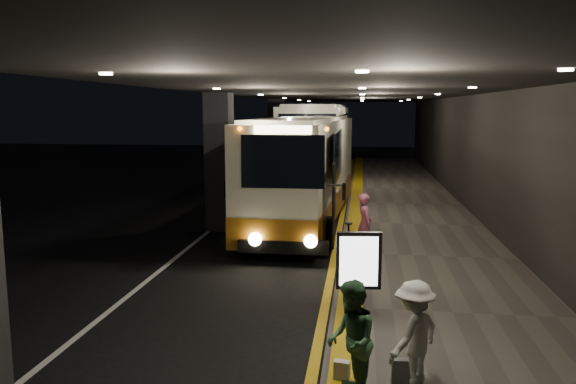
# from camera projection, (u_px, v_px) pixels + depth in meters

# --- Properties ---
(ground) EXTENTS (90.00, 90.00, 0.00)m
(ground) POSITION_uv_depth(u_px,v_px,m) (239.00, 264.00, 14.18)
(ground) COLOR black
(lane_line_white) EXTENTS (0.12, 50.00, 0.01)m
(lane_line_white) POSITION_uv_depth(u_px,v_px,m) (219.00, 223.00, 19.31)
(lane_line_white) COLOR silver
(lane_line_white) RESTS_ON ground
(kerb_stripe_yellow) EXTENTS (0.18, 50.00, 0.01)m
(kerb_stripe_yellow) POSITION_uv_depth(u_px,v_px,m) (340.00, 226.00, 18.78)
(kerb_stripe_yellow) COLOR gold
(kerb_stripe_yellow) RESTS_ON ground
(sidewalk) EXTENTS (4.50, 50.00, 0.15)m
(sidewalk) POSITION_uv_depth(u_px,v_px,m) (413.00, 226.00, 18.46)
(sidewalk) COLOR #514C44
(sidewalk) RESTS_ON ground
(tactile_strip) EXTENTS (0.50, 50.00, 0.01)m
(tactile_strip) POSITION_uv_depth(u_px,v_px,m) (355.00, 222.00, 18.69)
(tactile_strip) COLOR gold
(tactile_strip) RESTS_ON sidewalk
(terminal_wall) EXTENTS (0.10, 50.00, 6.00)m
(terminal_wall) POSITION_uv_depth(u_px,v_px,m) (489.00, 137.00, 17.74)
(terminal_wall) COLOR black
(terminal_wall) RESTS_ON ground
(support_columns) EXTENTS (0.80, 24.80, 4.40)m
(support_columns) POSITION_uv_depth(u_px,v_px,m) (219.00, 162.00, 17.97)
(support_columns) COLOR black
(support_columns) RESTS_ON ground
(canopy) EXTENTS (9.00, 50.00, 0.40)m
(canopy) POSITION_uv_depth(u_px,v_px,m) (347.00, 87.00, 18.08)
(canopy) COLOR black
(canopy) RESTS_ON support_columns
(coach_main) EXTENTS (2.92, 11.36, 3.51)m
(coach_main) POSITION_uv_depth(u_px,v_px,m) (305.00, 174.00, 19.12)
(coach_main) COLOR beige
(coach_main) RESTS_ON ground
(coach_second) EXTENTS (2.73, 12.63, 3.97)m
(coach_second) POSITION_uv_depth(u_px,v_px,m) (319.00, 148.00, 28.60)
(coach_second) COLOR beige
(coach_second) RESTS_ON ground
(passenger_boarding) EXTENTS (0.53, 0.67, 1.59)m
(passenger_boarding) POSITION_uv_depth(u_px,v_px,m) (364.00, 223.00, 14.57)
(passenger_boarding) COLOR #B6557D
(passenger_boarding) RESTS_ON sidewalk
(passenger_waiting_green) EXTENTS (0.56, 0.82, 1.58)m
(passenger_waiting_green) POSITION_uv_depth(u_px,v_px,m) (351.00, 341.00, 7.22)
(passenger_waiting_green) COLOR #3C6D44
(passenger_waiting_green) RESTS_ON sidewalk
(passenger_waiting_white) EXTENTS (0.95, 1.03, 1.49)m
(passenger_waiting_white) POSITION_uv_depth(u_px,v_px,m) (414.00, 335.00, 7.53)
(passenger_waiting_white) COLOR silver
(passenger_waiting_white) RESTS_ON sidewalk
(bag_polka) EXTENTS (0.32, 0.16, 0.37)m
(bag_polka) POSITION_uv_depth(u_px,v_px,m) (402.00, 372.00, 7.67)
(bag_polka) COLOR black
(bag_polka) RESTS_ON sidewalk
(bag_plain) EXTENTS (0.24, 0.17, 0.27)m
(bag_plain) POSITION_uv_depth(u_px,v_px,m) (342.00, 370.00, 7.82)
(bag_plain) COLOR silver
(bag_plain) RESTS_ON sidewalk
(info_sign) EXTENTS (0.79, 0.20, 1.65)m
(info_sign) POSITION_uv_depth(u_px,v_px,m) (359.00, 263.00, 9.71)
(info_sign) COLOR black
(info_sign) RESTS_ON sidewalk
(stanchion_post) EXTENTS (0.05, 0.05, 1.18)m
(stanchion_post) POSITION_uv_depth(u_px,v_px,m) (348.00, 249.00, 12.77)
(stanchion_post) COLOR black
(stanchion_post) RESTS_ON sidewalk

